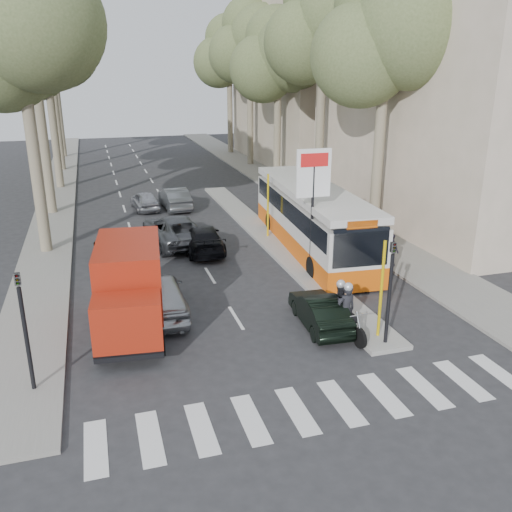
{
  "coord_description": "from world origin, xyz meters",
  "views": [
    {
      "loc": [
        -5.43,
        -15.48,
        8.66
      ],
      "look_at": [
        0.48,
        4.02,
        1.6
      ],
      "focal_mm": 38.0,
      "sensor_mm": 36.0,
      "label": 1
    }
  ],
  "objects_px": {
    "red_truck": "(130,287)",
    "motorcycle": "(343,310)",
    "silver_hatchback": "(160,295)",
    "dark_hatchback": "(320,311)",
    "city_bus": "(312,217)"
  },
  "relations": [
    {
      "from": "silver_hatchback",
      "to": "red_truck",
      "type": "relative_size",
      "value": 0.78
    },
    {
      "from": "red_truck",
      "to": "city_bus",
      "type": "distance_m",
      "value": 11.41
    },
    {
      "from": "city_bus",
      "to": "motorcycle",
      "type": "height_order",
      "value": "city_bus"
    },
    {
      "from": "dark_hatchback",
      "to": "city_bus",
      "type": "height_order",
      "value": "city_bus"
    },
    {
      "from": "red_truck",
      "to": "motorcycle",
      "type": "distance_m",
      "value": 7.34
    },
    {
      "from": "dark_hatchback",
      "to": "city_bus",
      "type": "xyz_separation_m",
      "value": [
        3.04,
        8.18,
        1.1
      ]
    },
    {
      "from": "dark_hatchback",
      "to": "motorcycle",
      "type": "xyz_separation_m",
      "value": [
        0.51,
        -0.77,
        0.31
      ]
    },
    {
      "from": "silver_hatchback",
      "to": "red_truck",
      "type": "xyz_separation_m",
      "value": [
        -1.1,
        -0.89,
        0.82
      ]
    },
    {
      "from": "silver_hatchback",
      "to": "dark_hatchback",
      "type": "height_order",
      "value": "silver_hatchback"
    },
    {
      "from": "dark_hatchback",
      "to": "motorcycle",
      "type": "relative_size",
      "value": 1.55
    },
    {
      "from": "city_bus",
      "to": "silver_hatchback",
      "type": "bearing_deg",
      "value": -142.02
    },
    {
      "from": "red_truck",
      "to": "silver_hatchback",
      "type": "bearing_deg",
      "value": 45.08
    },
    {
      "from": "silver_hatchback",
      "to": "city_bus",
      "type": "height_order",
      "value": "city_bus"
    },
    {
      "from": "silver_hatchback",
      "to": "dark_hatchback",
      "type": "distance_m",
      "value": 5.88
    },
    {
      "from": "red_truck",
      "to": "motorcycle",
      "type": "xyz_separation_m",
      "value": [
        6.87,
        -2.49,
        -0.68
      ]
    }
  ]
}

